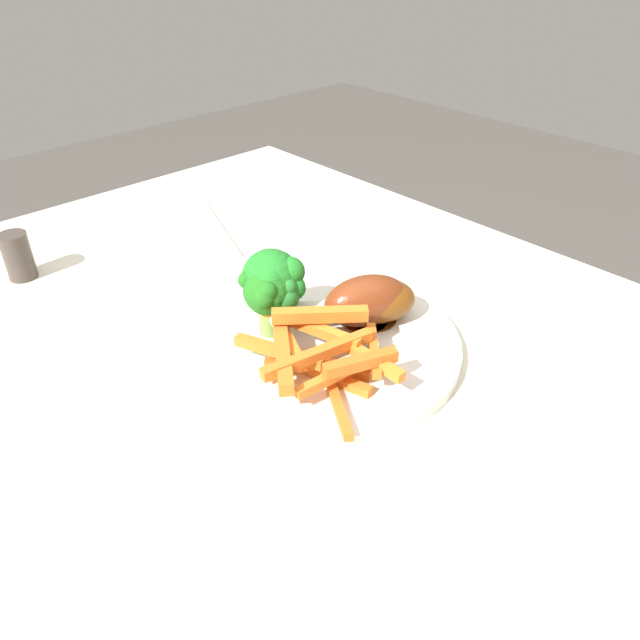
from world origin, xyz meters
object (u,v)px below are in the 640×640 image
dining_table (345,485)px  broccoli_floret_middle (272,281)px  broccoli_floret_front (277,290)px  chicken_drumstick_near (361,302)px  broccoli_floret_back (267,294)px  chicken_drumstick_far (367,301)px  carrot_fries_pile (320,354)px  dinner_plate (320,344)px  pepper_shaker (18,256)px

dining_table → broccoli_floret_middle: 0.20m
broccoli_floret_front → chicken_drumstick_near: bearing=-126.3°
broccoli_floret_back → chicken_drumstick_far: 0.10m
broccoli_floret_front → broccoli_floret_middle: size_ratio=0.88×
broccoli_floret_front → carrot_fries_pile: (-0.07, 0.02, -0.02)m
dinner_plate → broccoli_floret_front: broccoli_floret_front is taller
broccoli_floret_back → carrot_fries_pile: (-0.07, 0.00, -0.02)m
broccoli_floret_front → broccoli_floret_middle: bearing=-1.9°
broccoli_floret_back → chicken_drumstick_near: 0.09m
dining_table → broccoli_floret_middle: size_ratio=14.24×
chicken_drumstick_far → dining_table: bearing=124.5°
dinner_plate → chicken_drumstick_far: chicken_drumstick_far is taller
broccoli_floret_back → dinner_plate: bearing=-141.9°
dining_table → carrot_fries_pile: carrot_fries_pile is taller
carrot_fries_pile → chicken_drumstick_far: (0.03, -0.09, 0.00)m
dining_table → pepper_shaker: (0.38, 0.12, 0.14)m
dining_table → chicken_drumstick_far: bearing=-55.5°
broccoli_floret_front → broccoli_floret_middle: broccoli_floret_middle is taller
broccoli_floret_middle → chicken_drumstick_far: broccoli_floret_middle is taller
broccoli_floret_middle → chicken_drumstick_near: (-0.05, -0.06, -0.03)m
broccoli_floret_middle → chicken_drumstick_far: size_ratio=0.60×
dining_table → chicken_drumstick_near: 0.17m
chicken_drumstick_far → pepper_shaker: size_ratio=2.47×
broccoli_floret_front → carrot_fries_pile: broccoli_floret_front is taller
broccoli_floret_back → chicken_drumstick_far: (-0.04, -0.08, -0.02)m
broccoli_floret_front → chicken_drumstick_near: broccoli_floret_front is taller
pepper_shaker → dining_table: bearing=-162.4°
dining_table → pepper_shaker: size_ratio=21.00×
broccoli_floret_back → chicken_drumstick_near: bearing=-121.7°
dining_table → broccoli_floret_back: 0.19m
chicken_drumstick_near → pepper_shaker: chicken_drumstick_near is taller
chicken_drumstick_far → chicken_drumstick_near: bearing=95.0°
dining_table → broccoli_floret_front: (0.10, -0.01, 0.16)m
broccoli_floret_back → pepper_shaker: bearing=22.7°
carrot_fries_pile → chicken_drumstick_far: 0.09m
dinner_plate → dining_table: bearing=157.0°
chicken_drumstick_near → pepper_shaker: (0.33, 0.19, -0.01)m
carrot_fries_pile → pepper_shaker: size_ratio=2.89×
broccoli_floret_back → carrot_fries_pile: broccoli_floret_back is taller
broccoli_floret_back → chicken_drumstick_far: bearing=-118.5°
dinner_plate → chicken_drumstick_near: (-0.01, -0.04, 0.03)m
broccoli_floret_front → broccoli_floret_back: 0.01m
broccoli_floret_back → carrot_fries_pile: size_ratio=0.45×
broccoli_floret_front → chicken_drumstick_far: 0.09m
broccoli_floret_middle → carrot_fries_pile: bearing=168.6°
broccoli_floret_front → broccoli_floret_middle: (0.01, -0.00, 0.01)m
dining_table → dinner_plate: (0.06, -0.03, 0.12)m
broccoli_floret_middle → carrot_fries_pile: size_ratio=0.51×
broccoli_floret_back → pepper_shaker: broccoli_floret_back is taller
broccoli_floret_middle → chicken_drumstick_near: broccoli_floret_middle is taller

